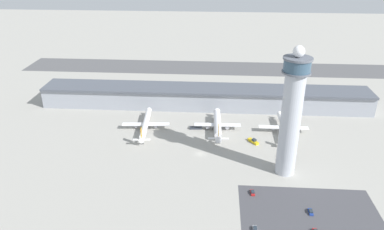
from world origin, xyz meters
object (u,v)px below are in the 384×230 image
(airplane_gate_alpha, at_px, (146,124))
(car_navy_sedan, at_px, (255,229))
(service_truck_catering, at_px, (196,128))
(service_truck_baggage, at_px, (253,141))
(service_truck_fuel, at_px, (283,157))
(car_silver_sedan, at_px, (311,212))
(airplane_gate_bravo, at_px, (218,124))
(airplane_gate_charlie, at_px, (284,127))
(control_tower, at_px, (291,113))
(car_maroon_suv, at_px, (253,193))

(airplane_gate_alpha, xyz_separation_m, car_navy_sedan, (64.69, -92.08, -3.34))
(service_truck_catering, xyz_separation_m, service_truck_baggage, (36.75, -16.31, -0.02))
(service_truck_fuel, distance_m, car_silver_sedan, 48.16)
(airplane_gate_alpha, bearing_deg, car_navy_sedan, -54.91)
(car_navy_sedan, bearing_deg, service_truck_catering, 108.23)
(airplane_gate_bravo, height_order, airplane_gate_charlie, airplane_gate_bravo)
(car_navy_sedan, bearing_deg, airplane_gate_bravo, 100.25)
(service_truck_fuel, bearing_deg, airplane_gate_charlie, 81.19)
(airplane_gate_charlie, height_order, service_truck_fuel, airplane_gate_charlie)
(control_tower, distance_m, airplane_gate_charlie, 55.98)
(airplane_gate_alpha, xyz_separation_m, car_silver_sedan, (91.20, -78.62, -3.33))
(control_tower, bearing_deg, service_truck_catering, 136.69)
(airplane_gate_charlie, distance_m, car_maroon_suv, 71.63)
(service_truck_fuel, bearing_deg, service_truck_baggage, 131.74)
(service_truck_fuel, xyz_separation_m, car_navy_sedan, (-21.07, -61.32, -0.37))
(airplane_gate_charlie, distance_m, car_silver_sedan, 79.97)
(airplane_gate_alpha, xyz_separation_m, service_truck_catering, (33.34, 3.10, -2.93))
(service_truck_baggage, relative_size, car_navy_sedan, 1.79)
(airplane_gate_bravo, bearing_deg, car_maroon_suv, -75.13)
(service_truck_baggage, relative_size, car_silver_sedan, 1.70)
(airplane_gate_bravo, bearing_deg, airplane_gate_charlie, -1.25)
(car_maroon_suv, xyz_separation_m, car_silver_sedan, (25.53, -12.87, -0.01))
(airplane_gate_charlie, xyz_separation_m, service_truck_fuel, (-4.97, -32.04, -3.12))
(airplane_gate_alpha, relative_size, service_truck_fuel, 5.86)
(control_tower, relative_size, airplane_gate_bravo, 1.63)
(control_tower, distance_m, car_navy_sedan, 61.54)
(airplane_gate_charlie, distance_m, service_truck_baggage, 25.40)
(car_maroon_suv, bearing_deg, service_truck_fuel, 60.14)
(control_tower, distance_m, service_truck_fuel, 36.88)
(airplane_gate_alpha, distance_m, airplane_gate_bravo, 47.68)
(airplane_gate_alpha, distance_m, service_truck_fuel, 91.15)
(car_maroon_suv, height_order, car_navy_sedan, car_maroon_suv)
(airplane_gate_bravo, distance_m, airplane_gate_charlie, 43.10)
(airplane_gate_bravo, relative_size, car_silver_sedan, 9.11)
(control_tower, xyz_separation_m, airplane_gate_alpha, (-84.34, 44.98, -31.04))
(service_truck_catering, relative_size, car_silver_sedan, 1.76)
(airplane_gate_bravo, height_order, service_truck_catering, airplane_gate_bravo)
(control_tower, bearing_deg, car_silver_sedan, -78.47)
(airplane_gate_alpha, relative_size, service_truck_catering, 5.62)
(airplane_gate_alpha, height_order, service_truck_baggage, airplane_gate_alpha)
(control_tower, relative_size, car_maroon_suv, 14.97)
(airplane_gate_alpha, bearing_deg, car_silver_sedan, -40.76)
(airplane_gate_charlie, height_order, car_navy_sedan, airplane_gate_charlie)
(control_tower, relative_size, service_truck_baggage, 8.72)
(control_tower, distance_m, airplane_gate_alpha, 100.50)
(airplane_gate_bravo, bearing_deg, service_truck_baggage, -34.48)
(service_truck_baggage, xyz_separation_m, car_maroon_suv, (-4.41, -52.54, -0.37))
(airplane_gate_charlie, xyz_separation_m, car_maroon_suv, (-25.05, -67.02, -3.48))
(service_truck_fuel, height_order, car_maroon_suv, service_truck_fuel)
(control_tower, height_order, service_truck_fuel, control_tower)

